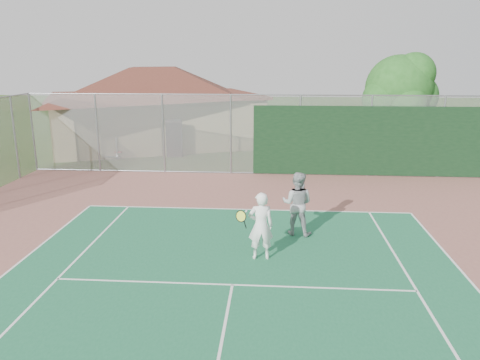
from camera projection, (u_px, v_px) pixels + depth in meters
name	position (u px, v px, depth m)	size (l,w,h in m)	color
back_fence	(302.00, 138.00, 20.29)	(20.08, 0.11, 3.53)	gray
clubhouse	(155.00, 98.00, 27.51)	(14.60, 12.33, 5.35)	tan
bleachers	(98.00, 144.00, 24.66)	(3.21, 2.12, 1.13)	#B6322A
tree	(401.00, 91.00, 22.62)	(3.80, 3.60, 5.30)	#352413
player_white_front	(260.00, 226.00, 11.84)	(1.00, 0.69, 1.77)	white
player_grey_back	(297.00, 204.00, 13.51)	(1.05, 0.91, 1.86)	#9B9EA0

